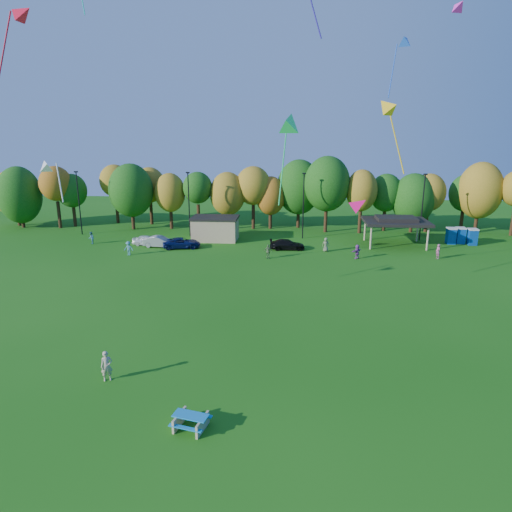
# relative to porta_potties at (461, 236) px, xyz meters

# --- Properties ---
(ground) EXTENTS (160.00, 160.00, 0.00)m
(ground) POSITION_rel_porta_potties_xyz_m (-22.93, -38.35, -1.10)
(ground) COLOR #19600F
(ground) RESTS_ON ground
(tree_line) EXTENTS (93.57, 10.55, 11.15)m
(tree_line) POSITION_rel_porta_potties_xyz_m (-23.96, 7.16, 4.82)
(tree_line) COLOR black
(tree_line) RESTS_ON ground
(lamp_posts) EXTENTS (64.50, 0.25, 9.09)m
(lamp_posts) POSITION_rel_porta_potties_xyz_m (-20.93, 1.65, 3.80)
(lamp_posts) COLOR black
(lamp_posts) RESTS_ON ground
(utility_building) EXTENTS (6.30, 4.30, 3.25)m
(utility_building) POSITION_rel_porta_potties_xyz_m (-32.93, -0.35, 0.54)
(utility_building) COLOR tan
(utility_building) RESTS_ON ground
(pavilion) EXTENTS (8.20, 6.20, 3.77)m
(pavilion) POSITION_rel_porta_potties_xyz_m (-8.93, -1.35, 2.13)
(pavilion) COLOR tan
(pavilion) RESTS_ON ground
(porta_potties) EXTENTS (3.75, 1.84, 2.18)m
(porta_potties) POSITION_rel_porta_potties_xyz_m (0.00, 0.00, 0.00)
(porta_potties) COLOR #0B3F92
(porta_potties) RESTS_ON ground
(picnic_table) EXTENTS (2.06, 1.83, 0.77)m
(picnic_table) POSITION_rel_porta_potties_xyz_m (-27.22, -41.51, -0.65)
(picnic_table) COLOR tan
(picnic_table) RESTS_ON ground
(kite_flyer) EXTENTS (0.81, 0.71, 1.86)m
(kite_flyer) POSITION_rel_porta_potties_xyz_m (-33.22, -37.36, -0.17)
(kite_flyer) COLOR #BBA78C
(kite_flyer) RESTS_ON ground
(car_a) EXTENTS (4.02, 1.94, 1.32)m
(car_a) POSITION_rel_porta_potties_xyz_m (-41.35, -4.11, -0.44)
(car_a) COLOR white
(car_a) RESTS_ON ground
(car_b) EXTENTS (4.48, 2.00, 1.43)m
(car_b) POSITION_rel_porta_potties_xyz_m (-39.44, -4.93, -0.38)
(car_b) COLOR #99999E
(car_b) RESTS_ON ground
(car_c) EXTENTS (5.15, 3.18, 1.33)m
(car_c) POSITION_rel_porta_potties_xyz_m (-36.47, -5.20, -0.43)
(car_c) COLOR #0D1852
(car_c) RESTS_ON ground
(car_d) EXTENTS (4.55, 2.11, 1.29)m
(car_d) POSITION_rel_porta_potties_xyz_m (-22.99, -4.84, -0.45)
(car_d) COLOR black
(car_d) RESTS_ON ground
(far_person_0) EXTENTS (1.04, 0.59, 1.67)m
(far_person_0) POSITION_rel_porta_potties_xyz_m (-25.14, -9.28, -0.26)
(far_person_0) COLOR #5E7B4B
(far_person_0) RESTS_ON ground
(far_person_1) EXTENTS (0.60, 0.74, 1.76)m
(far_person_1) POSITION_rel_porta_potties_xyz_m (-5.27, -7.76, -0.22)
(far_person_1) COLOR #C55D8D
(far_person_1) RESTS_ON ground
(far_person_2) EXTENTS (1.11, 0.65, 1.70)m
(far_person_2) POSITION_rel_porta_potties_xyz_m (-42.04, -9.19, -0.25)
(far_person_2) COLOR teal
(far_person_2) RESTS_ON ground
(far_person_3) EXTENTS (1.47, 1.44, 1.68)m
(far_person_3) POSITION_rel_porta_potties_xyz_m (-14.72, -8.47, -0.26)
(far_person_3) COLOR #A347AC
(far_person_3) RESTS_ON ground
(far_person_4) EXTENTS (0.89, 0.60, 1.77)m
(far_person_4) POSITION_rel_porta_potties_xyz_m (-18.18, -5.49, -0.21)
(far_person_4) COLOR #6F7C55
(far_person_4) RESTS_ON ground
(far_person_5) EXTENTS (0.90, 0.98, 1.63)m
(far_person_5) POSITION_rel_porta_potties_xyz_m (-49.00, -3.98, -0.28)
(far_person_5) COLOR teal
(far_person_5) RESTS_ON ground
(kite_4) EXTENTS (2.28, 3.74, 6.46)m
(kite_4) POSITION_rel_porta_potties_xyz_m (-11.23, -9.13, 22.29)
(kite_4) COLOR blue
(kite_7) EXTENTS (1.31, 1.05, 1.21)m
(kite_7) POSITION_rel_porta_potties_xyz_m (-18.76, -36.26, 9.54)
(kite_7) COLOR #D00B58
(kite_9) EXTENTS (1.74, 2.03, 3.46)m
(kite_9) POSITION_rel_porta_potties_xyz_m (-40.22, -28.90, 10.99)
(kite_9) COLOR silver
(kite_11) EXTENTS (2.82, 2.74, 5.46)m
(kite_11) POSITION_rel_porta_potties_xyz_m (-16.16, -27.76, 14.95)
(kite_11) COLOR gold
(kite_13) EXTENTS (1.37, 1.57, 1.36)m
(kite_13) POSITION_rel_porta_potties_xyz_m (-10.02, -21.41, 22.62)
(kite_13) COLOR #FF2ACA
(kite_14) EXTENTS (3.68, 1.28, 6.35)m
(kite_14) POSITION_rel_porta_potties_xyz_m (-40.00, -29.94, 20.63)
(kite_14) COLOR red
(kite_15) EXTENTS (2.23, 4.60, 7.62)m
(kite_15) POSITION_rel_porta_potties_xyz_m (-22.74, -25.74, 14.05)
(kite_15) COLOR #1AC95A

